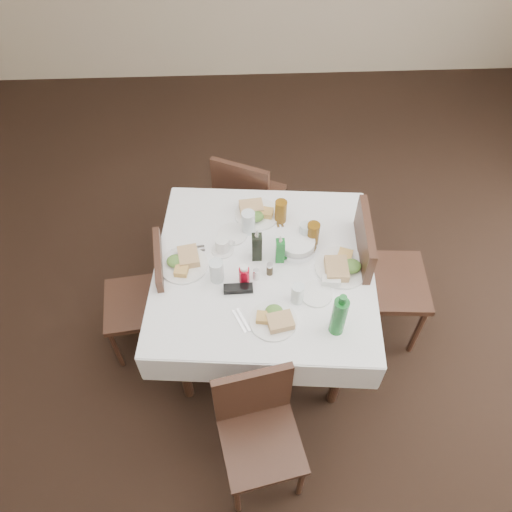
# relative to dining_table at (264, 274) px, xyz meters

# --- Properties ---
(ground_plane) EXTENTS (7.00, 7.00, 0.00)m
(ground_plane) POSITION_rel_dining_table_xyz_m (0.06, -0.22, -0.68)
(ground_plane) COLOR black
(room_shell) EXTENTS (6.04, 7.04, 2.80)m
(room_shell) POSITION_rel_dining_table_xyz_m (0.06, -0.22, 1.04)
(room_shell) COLOR beige
(room_shell) RESTS_ON ground
(dining_table) EXTENTS (1.34, 1.34, 0.76)m
(dining_table) POSITION_rel_dining_table_xyz_m (0.00, 0.00, 0.00)
(dining_table) COLOR black
(dining_table) RESTS_ON ground
(chair_north) EXTENTS (0.54, 0.54, 0.86)m
(chair_north) POSITION_rel_dining_table_xyz_m (-0.08, 0.83, -0.18)
(chair_north) COLOR black
(chair_north) RESTS_ON ground
(chair_south) EXTENTS (0.47, 0.47, 0.84)m
(chair_south) POSITION_rel_dining_table_xyz_m (-0.07, -0.80, -0.20)
(chair_south) COLOR black
(chair_south) RESTS_ON ground
(chair_east) EXTENTS (0.50, 0.50, 0.99)m
(chair_east) POSITION_rel_dining_table_xyz_m (0.68, 0.06, -0.11)
(chair_east) COLOR black
(chair_east) RESTS_ON ground
(chair_west) EXTENTS (0.45, 0.45, 0.86)m
(chair_west) POSITION_rel_dining_table_xyz_m (-0.69, 0.02, -0.19)
(chair_west) COLOR black
(chair_west) RESTS_ON ground
(meal_north) EXTENTS (0.27, 0.27, 0.06)m
(meal_north) POSITION_rel_dining_table_xyz_m (-0.03, 0.39, 0.11)
(meal_north) COLOR white
(meal_north) RESTS_ON dining_table
(meal_south) EXTENTS (0.25, 0.25, 0.05)m
(meal_south) POSITION_rel_dining_table_xyz_m (0.03, -0.37, 0.11)
(meal_south) COLOR white
(meal_south) RESTS_ON dining_table
(meal_east) EXTENTS (0.30, 0.30, 0.07)m
(meal_east) POSITION_rel_dining_table_xyz_m (0.43, -0.05, 0.11)
(meal_east) COLOR white
(meal_east) RESTS_ON dining_table
(meal_west) EXTENTS (0.27, 0.27, 0.06)m
(meal_west) POSITION_rel_dining_table_xyz_m (-0.45, 0.02, 0.11)
(meal_west) COLOR white
(meal_west) RESTS_ON dining_table
(side_plate_a) EXTENTS (0.18, 0.18, 0.01)m
(side_plate_a) POSITION_rel_dining_table_xyz_m (-0.17, 0.23, 0.09)
(side_plate_a) COLOR white
(side_plate_a) RESTS_ON dining_table
(side_plate_b) EXTENTS (0.18, 0.18, 0.01)m
(side_plate_b) POSITION_rel_dining_table_xyz_m (0.27, -0.22, 0.09)
(side_plate_b) COLOR white
(side_plate_b) RESTS_ON dining_table
(water_n) EXTENTS (0.08, 0.08, 0.15)m
(water_n) POSITION_rel_dining_table_xyz_m (-0.08, 0.26, 0.16)
(water_n) COLOR silver
(water_n) RESTS_ON dining_table
(water_s) EXTENTS (0.07, 0.07, 0.12)m
(water_s) POSITION_rel_dining_table_xyz_m (0.16, -0.25, 0.15)
(water_s) COLOR silver
(water_s) RESTS_ON dining_table
(water_e) EXTENTS (0.07, 0.07, 0.13)m
(water_e) POSITION_rel_dining_table_xyz_m (0.25, 0.17, 0.15)
(water_e) COLOR silver
(water_e) RESTS_ON dining_table
(water_w) EXTENTS (0.08, 0.08, 0.14)m
(water_w) POSITION_rel_dining_table_xyz_m (-0.26, -0.09, 0.16)
(water_w) COLOR silver
(water_w) RESTS_ON dining_table
(iced_tea_a) EXTENTS (0.07, 0.07, 0.15)m
(iced_tea_a) POSITION_rel_dining_table_xyz_m (0.12, 0.34, 0.16)
(iced_tea_a) COLOR brown
(iced_tea_a) RESTS_ON dining_table
(iced_tea_b) EXTENTS (0.07, 0.07, 0.15)m
(iced_tea_b) POSITION_rel_dining_table_xyz_m (0.29, 0.15, 0.16)
(iced_tea_b) COLOR brown
(iced_tea_b) RESTS_ON dining_table
(bread_basket) EXTENTS (0.23, 0.23, 0.08)m
(bread_basket) POSITION_rel_dining_table_xyz_m (0.19, 0.11, 0.12)
(bread_basket) COLOR silver
(bread_basket) RESTS_ON dining_table
(oil_cruet_dark) EXTENTS (0.06, 0.06, 0.23)m
(oil_cruet_dark) POSITION_rel_dining_table_xyz_m (-0.04, 0.06, 0.19)
(oil_cruet_dark) COLOR black
(oil_cruet_dark) RESTS_ON dining_table
(oil_cruet_green) EXTENTS (0.05, 0.05, 0.21)m
(oil_cruet_green) POSITION_rel_dining_table_xyz_m (0.09, 0.03, 0.17)
(oil_cruet_green) COLOR #186C26
(oil_cruet_green) RESTS_ON dining_table
(ketchup_bottle) EXTENTS (0.06, 0.06, 0.12)m
(ketchup_bottle) POSITION_rel_dining_table_xyz_m (-0.11, -0.11, 0.14)
(ketchup_bottle) COLOR #B2091F
(ketchup_bottle) RESTS_ON dining_table
(salt_shaker) EXTENTS (0.03, 0.03, 0.07)m
(salt_shaker) POSITION_rel_dining_table_xyz_m (-0.05, -0.09, 0.12)
(salt_shaker) COLOR white
(salt_shaker) RESTS_ON dining_table
(pepper_shaker) EXTENTS (0.04, 0.04, 0.08)m
(pepper_shaker) POSITION_rel_dining_table_xyz_m (0.03, -0.06, 0.13)
(pepper_shaker) COLOR #392E1D
(pepper_shaker) RESTS_ON dining_table
(coffee_mug) EXTENTS (0.14, 0.13, 0.09)m
(coffee_mug) POSITION_rel_dining_table_xyz_m (-0.23, 0.12, 0.13)
(coffee_mug) COLOR white
(coffee_mug) RESTS_ON dining_table
(sunglasses) EXTENTS (0.16, 0.05, 0.03)m
(sunglasses) POSITION_rel_dining_table_xyz_m (-0.15, -0.17, 0.10)
(sunglasses) COLOR black
(sunglasses) RESTS_ON dining_table
(green_bottle) EXTENTS (0.08, 0.08, 0.29)m
(green_bottle) POSITION_rel_dining_table_xyz_m (0.34, -0.44, 0.22)
(green_bottle) COLOR #186C26
(green_bottle) RESTS_ON dining_table
(sugar_caddy) EXTENTS (0.11, 0.07, 0.05)m
(sugar_caddy) POSITION_rel_dining_table_xyz_m (0.36, -0.15, 0.11)
(sugar_caddy) COLOR white
(sugar_caddy) RESTS_ON dining_table
(cutlery_n) EXTENTS (0.06, 0.17, 0.01)m
(cutlery_n) POSITION_rel_dining_table_xyz_m (0.11, 0.36, 0.09)
(cutlery_n) COLOR silver
(cutlery_n) RESTS_ON dining_table
(cutlery_s) EXTENTS (0.10, 0.15, 0.01)m
(cutlery_s) POSITION_rel_dining_table_xyz_m (-0.14, -0.36, 0.09)
(cutlery_s) COLOR silver
(cutlery_s) RESTS_ON dining_table
(cutlery_e) EXTENTS (0.18, 0.09, 0.01)m
(cutlery_e) POSITION_rel_dining_table_xyz_m (0.41, -0.13, 0.09)
(cutlery_e) COLOR silver
(cutlery_e) RESTS_ON dining_table
(cutlery_w) EXTENTS (0.20, 0.07, 0.01)m
(cutlery_w) POSITION_rel_dining_table_xyz_m (-0.43, 0.12, 0.09)
(cutlery_w) COLOR silver
(cutlery_w) RESTS_ON dining_table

